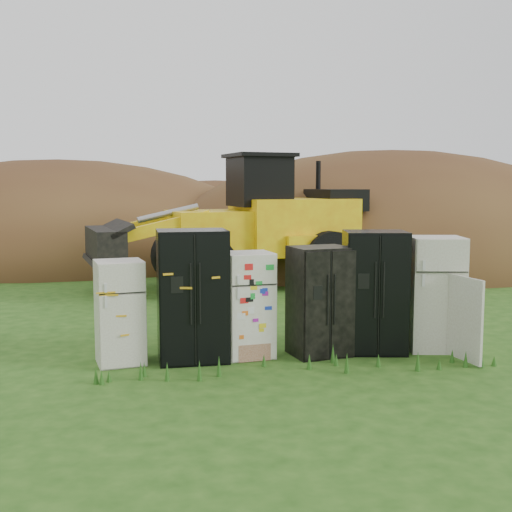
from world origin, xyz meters
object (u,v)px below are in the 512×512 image
at_px(fridge_black_right, 375,292).
at_px(wheel_loader, 228,221).
at_px(fridge_sticker, 248,305).
at_px(fridge_dark_mid, 320,301).
at_px(fridge_black_side, 192,295).
at_px(fridge_open_door, 435,293).
at_px(fridge_leftmost, 120,312).

distance_m(fridge_black_right, wheel_loader, 6.78).
distance_m(fridge_sticker, fridge_dark_mid, 1.12).
relative_size(fridge_dark_mid, wheel_loader, 0.24).
bearing_deg(fridge_black_side, fridge_open_door, -1.71).
relative_size(fridge_sticker, fridge_dark_mid, 0.96).
bearing_deg(wheel_loader, fridge_dark_mid, -95.84).
bearing_deg(fridge_black_side, fridge_black_right, -0.79).
xyz_separation_m(fridge_sticker, wheel_loader, (0.45, 6.54, 0.90)).
bearing_deg(fridge_open_door, wheel_loader, 121.57).
relative_size(fridge_black_right, fridge_open_door, 1.05).
xyz_separation_m(fridge_dark_mid, wheel_loader, (-0.66, 6.62, 0.87)).
height_order(fridge_black_right, wheel_loader, wheel_loader).
height_order(fridge_leftmost, fridge_open_door, fridge_open_door).
bearing_deg(wheel_loader, fridge_open_door, -80.24).
bearing_deg(fridge_leftmost, fridge_black_side, -10.11).
relative_size(fridge_leftmost, fridge_open_door, 0.85).
height_order(fridge_dark_mid, wheel_loader, wheel_loader).
bearing_deg(fridge_leftmost, fridge_black_right, -9.72).
height_order(fridge_dark_mid, fridge_black_right, fridge_black_right).
bearing_deg(fridge_black_right, fridge_sticker, -170.11).
bearing_deg(fridge_sticker, fridge_dark_mid, -12.62).
relative_size(fridge_sticker, fridge_open_door, 0.89).
xyz_separation_m(fridge_black_side, fridge_open_door, (3.87, 0.02, -0.08)).
bearing_deg(fridge_black_side, wheel_loader, 76.90).
bearing_deg(fridge_black_right, fridge_leftmost, -168.79).
bearing_deg(fridge_open_door, fridge_leftmost, -169.42).
xyz_separation_m(fridge_black_right, wheel_loader, (-1.58, 6.55, 0.75)).
distance_m(fridge_leftmost, fridge_black_right, 3.96).
bearing_deg(fridge_open_door, fridge_black_side, -169.51).
bearing_deg(fridge_black_side, fridge_leftmost, 178.68).
bearing_deg(fridge_sticker, fridge_open_door, -9.30).
bearing_deg(fridge_sticker, wheel_loader, 77.76).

